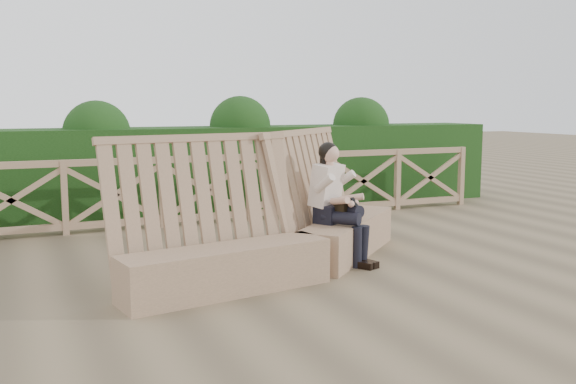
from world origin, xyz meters
name	(u,v)px	position (x,y,z in m)	size (l,w,h in m)	color
ground	(298,277)	(0.00, 0.00, 0.00)	(60.00, 60.00, 0.00)	brown
bench	(288,236)	(0.02, 0.32, 0.40)	(4.06, 2.48, 1.61)	#806149
woman	(335,198)	(0.71, 0.48, 0.78)	(0.65, 0.90, 1.45)	black
guardrail	(207,190)	(0.00, 3.50, 0.55)	(10.10, 0.09, 1.10)	#83654C
hedge	(187,170)	(0.00, 4.70, 0.75)	(12.00, 1.20, 1.50)	black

